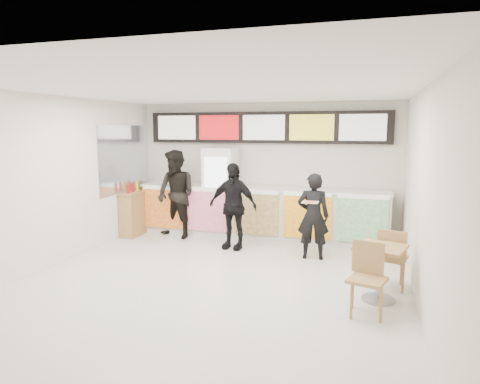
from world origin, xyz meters
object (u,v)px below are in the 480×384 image
at_px(drinks_fridge, 221,192).
at_px(cafe_table, 380,263).
at_px(condiment_ledge, 135,213).
at_px(customer_main, 313,216).
at_px(customer_left, 176,194).
at_px(customer_mid, 233,206).
at_px(service_counter, 260,213).

xyz_separation_m(drinks_fridge, cafe_table, (3.43, -2.97, -0.45)).
height_order(drinks_fridge, condiment_ledge, drinks_fridge).
distance_m(customer_main, condiment_ledge, 4.21).
height_order(customer_main, customer_left, customer_left).
height_order(drinks_fridge, customer_left, drinks_fridge).
bearing_deg(customer_mid, cafe_table, -28.34).
distance_m(customer_main, customer_mid, 1.67).
bearing_deg(cafe_table, customer_main, 140.35).
bearing_deg(service_counter, drinks_fridge, 179.01).
bearing_deg(drinks_fridge, condiment_ledge, -162.62).
relative_size(service_counter, customer_main, 3.43).
height_order(service_counter, customer_left, customer_left).
xyz_separation_m(customer_main, condiment_ledge, (-4.15, 0.65, -0.30)).
xyz_separation_m(drinks_fridge, customer_left, (-0.85, -0.56, -0.02)).
bearing_deg(customer_main, service_counter, -49.64).
height_order(customer_left, customer_mid, customer_left).
distance_m(service_counter, cafe_table, 3.87).
height_order(drinks_fridge, customer_mid, drinks_fridge).
bearing_deg(customer_main, cafe_table, 116.99).
xyz_separation_m(cafe_table, condiment_ledge, (-5.32, 2.38, -0.04)).
bearing_deg(drinks_fridge, customer_mid, -58.68).
bearing_deg(condiment_ledge, drinks_fridge, 17.38).
distance_m(drinks_fridge, condiment_ledge, 2.03).
height_order(drinks_fridge, customer_main, drinks_fridge).
relative_size(service_counter, cafe_table, 3.32).
bearing_deg(service_counter, customer_mid, -107.76).
distance_m(customer_left, customer_mid, 1.54).
distance_m(customer_mid, cafe_table, 3.45).
xyz_separation_m(service_counter, customer_main, (1.33, -1.22, 0.24)).
xyz_separation_m(customer_mid, condiment_ledge, (-2.50, 0.42, -0.36)).
height_order(customer_left, condiment_ledge, customer_left).
distance_m(drinks_fridge, customer_main, 2.59).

